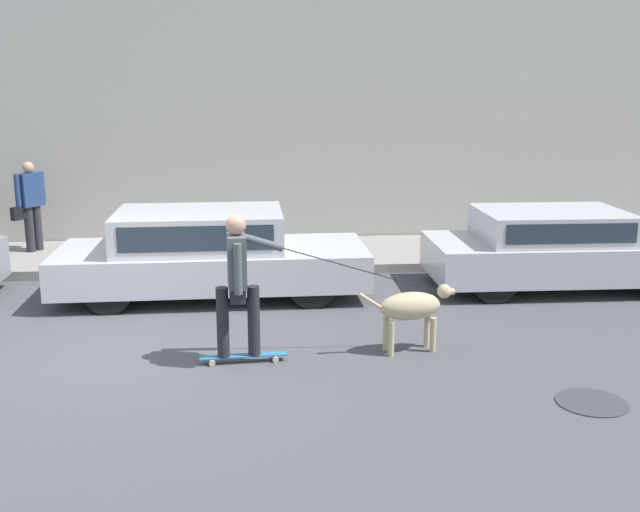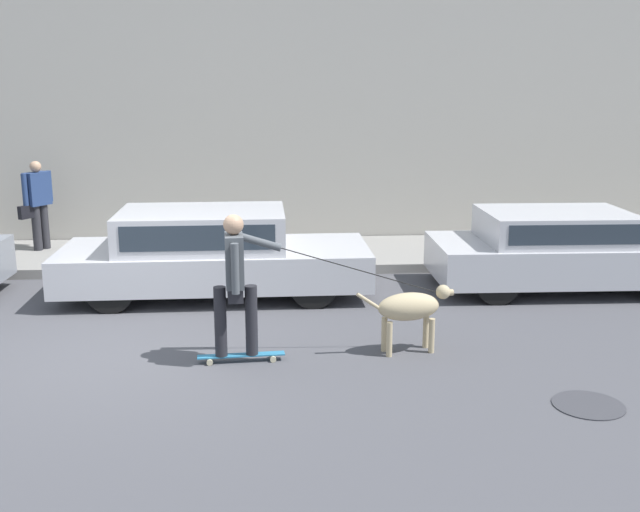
# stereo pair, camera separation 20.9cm
# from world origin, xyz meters

# --- Properties ---
(ground_plane) EXTENTS (36.00, 36.00, 0.00)m
(ground_plane) POSITION_xyz_m (0.00, 0.00, 0.00)
(ground_plane) COLOR #47474C
(back_wall) EXTENTS (32.00, 0.30, 4.98)m
(back_wall) POSITION_xyz_m (0.00, 6.12, 2.49)
(back_wall) COLOR #ADA89E
(back_wall) RESTS_ON ground_plane
(sidewalk_curb) EXTENTS (30.00, 2.40, 0.16)m
(sidewalk_curb) POSITION_xyz_m (0.00, 4.75, 0.08)
(sidewalk_curb) COLOR gray
(sidewalk_curb) RESTS_ON ground_plane
(parked_car_1) EXTENTS (4.57, 1.86, 1.28)m
(parked_car_1) POSITION_xyz_m (0.78, 2.49, 0.63)
(parked_car_1) COLOR black
(parked_car_1) RESTS_ON ground_plane
(parked_car_2) EXTENTS (4.01, 1.79, 1.21)m
(parked_car_2) POSITION_xyz_m (6.10, 2.49, 0.61)
(parked_car_2) COLOR black
(parked_car_2) RESTS_ON ground_plane
(dog) EXTENTS (1.19, 0.46, 0.79)m
(dog) POSITION_xyz_m (3.29, -0.12, 0.54)
(dog) COLOR tan
(dog) RESTS_ON ground_plane
(skateboarder) EXTENTS (2.87, 0.58, 1.71)m
(skateboarder) POSITION_xyz_m (1.28, -0.32, 0.98)
(skateboarder) COLOR beige
(skateboarder) RESTS_ON ground_plane
(pedestrian_with_bag) EXTENTS (0.49, 0.65, 1.60)m
(pedestrian_with_bag) POSITION_xyz_m (-2.50, 5.11, 1.04)
(pedestrian_with_bag) COLOR #28282D
(pedestrian_with_bag) RESTS_ON sidewalk_curb
(manhole_cover) EXTENTS (0.70, 0.70, 0.01)m
(manhole_cover) POSITION_xyz_m (4.79, -1.74, 0.01)
(manhole_cover) COLOR #38383D
(manhole_cover) RESTS_ON ground_plane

